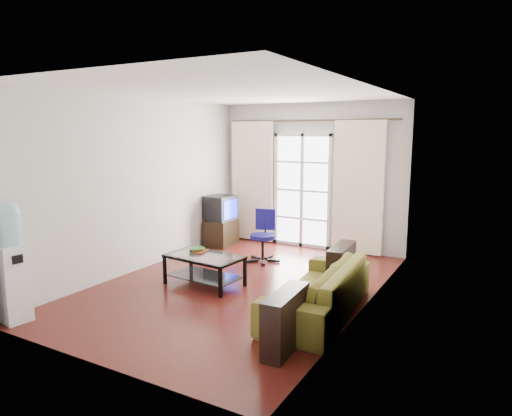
{
  "coord_description": "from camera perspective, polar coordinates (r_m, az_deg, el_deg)",
  "views": [
    {
      "loc": [
        3.27,
        -5.36,
        2.17
      ],
      "look_at": [
        0.08,
        0.35,
        1.08
      ],
      "focal_mm": 32.0,
      "sensor_mm": 36.0,
      "label": 1
    }
  ],
  "objects": [
    {
      "name": "crt_tv",
      "position": [
        8.76,
        -4.58,
        0.02
      ],
      "size": [
        0.56,
        0.55,
        0.47
      ],
      "rotation": [
        0.0,
        0.0,
        -0.08
      ],
      "color": "black",
      "rests_on": "tv_stand"
    },
    {
      "name": "curtain_left",
      "position": [
        9.08,
        -0.46,
        3.34
      ],
      "size": [
        0.9,
        0.07,
        2.35
      ],
      "primitive_type": "cube",
      "color": "#FFF4CD",
      "rests_on": "curtain_rod"
    },
    {
      "name": "bowl",
      "position": [
        6.77,
        -7.41,
        -5.18
      ],
      "size": [
        0.39,
        0.39,
        0.05
      ],
      "primitive_type": "imported",
      "rotation": [
        0.0,
        0.0,
        -0.44
      ],
      "color": "#318847",
      "rests_on": "coffee_table"
    },
    {
      "name": "wall_left",
      "position": [
        7.43,
        -14.11,
        2.85
      ],
      "size": [
        0.02,
        5.2,
        2.7
      ],
      "primitive_type": "cube",
      "color": "silver",
      "rests_on": "floor"
    },
    {
      "name": "curtain_rod",
      "position": [
        8.52,
        6.76,
        10.82
      ],
      "size": [
        3.3,
        0.04,
        0.04
      ],
      "primitive_type": "cylinder",
      "rotation": [
        0.0,
        1.57,
        0.0
      ],
      "color": "#4C3F2D",
      "rests_on": "wall_back"
    },
    {
      "name": "remote",
      "position": [
        6.81,
        -7.65,
        -5.27
      ],
      "size": [
        0.15,
        0.12,
        0.02
      ],
      "primitive_type": "cube",
      "rotation": [
        0.0,
        0.0,
        0.6
      ],
      "color": "black",
      "rests_on": "coffee_table"
    },
    {
      "name": "book",
      "position": [
        6.77,
        -7.66,
        -5.33
      ],
      "size": [
        0.22,
        0.26,
        0.02
      ],
      "primitive_type": "imported",
      "rotation": [
        0.0,
        0.0,
        0.11
      ],
      "color": "#B63616",
      "rests_on": "coffee_table"
    },
    {
      "name": "water_cooler",
      "position": [
        5.9,
        -28.26,
        -5.68
      ],
      "size": [
        0.33,
        0.33,
        1.42
      ],
      "rotation": [
        0.0,
        0.0,
        -0.15
      ],
      "color": "white",
      "rests_on": "floor"
    },
    {
      "name": "french_door",
      "position": [
        8.68,
        5.79,
        2.18
      ],
      "size": [
        1.16,
        0.06,
        2.15
      ],
      "color": "white",
      "rests_on": "wall_back"
    },
    {
      "name": "sofa",
      "position": [
        5.65,
        7.78,
        -9.93
      ],
      "size": [
        2.17,
        1.06,
        0.6
      ],
      "primitive_type": "imported",
      "rotation": [
        0.0,
        0.0,
        -1.51
      ],
      "color": "brown",
      "rests_on": "floor"
    },
    {
      "name": "wall_front",
      "position": [
        4.36,
        -20.25,
        -1.94
      ],
      "size": [
        3.6,
        0.02,
        2.7
      ],
      "primitive_type": "cube",
      "color": "silver",
      "rests_on": "floor"
    },
    {
      "name": "curtain_right",
      "position": [
        8.23,
        12.66,
        2.48
      ],
      "size": [
        0.9,
        0.07,
        2.35
      ],
      "primitive_type": "cube",
      "color": "#FFF4CD",
      "rests_on": "curtain_rod"
    },
    {
      "name": "coffee_table",
      "position": [
        6.6,
        -6.47,
        -7.2
      ],
      "size": [
        1.13,
        0.71,
        0.44
      ],
      "rotation": [
        0.0,
        0.0,
        -0.08
      ],
      "color": "silver",
      "rests_on": "floor"
    },
    {
      "name": "task_chair",
      "position": [
        7.76,
        0.9,
        -4.79
      ],
      "size": [
        0.72,
        0.72,
        0.88
      ],
      "rotation": [
        0.0,
        0.0,
        0.24
      ],
      "color": "black",
      "rests_on": "floor"
    },
    {
      "name": "ceiling",
      "position": [
        6.3,
        -2.23,
        14.3
      ],
      "size": [
        5.2,
        5.2,
        0.0
      ],
      "primitive_type": "plane",
      "rotation": [
        3.14,
        0.0,
        0.0
      ],
      "color": "white",
      "rests_on": "wall_back"
    },
    {
      "name": "floor",
      "position": [
        6.64,
        -2.08,
        -9.59
      ],
      "size": [
        5.2,
        5.2,
        0.0
      ],
      "primitive_type": "plane",
      "color": "#561B14",
      "rests_on": "ground"
    },
    {
      "name": "wall_back",
      "position": [
        8.65,
        6.88,
        3.96
      ],
      "size": [
        3.6,
        0.02,
        2.7
      ],
      "primitive_type": "cube",
      "color": "silver",
      "rests_on": "floor"
    },
    {
      "name": "tv_stand",
      "position": [
        8.89,
        -4.37,
        -3.03
      ],
      "size": [
        0.51,
        0.72,
        0.5
      ],
      "primitive_type": "cube",
      "rotation": [
        0.0,
        0.0,
        0.09
      ],
      "color": "black",
      "rests_on": "floor"
    },
    {
      "name": "wall_right",
      "position": [
        5.62,
        13.72,
        0.82
      ],
      "size": [
        0.02,
        5.2,
        2.7
      ],
      "primitive_type": "cube",
      "color": "silver",
      "rests_on": "floor"
    },
    {
      "name": "radiator",
      "position": [
        8.44,
        11.51,
        -3.31
      ],
      "size": [
        0.64,
        0.12,
        0.64
      ],
      "primitive_type": "cube",
      "color": "#979799",
      "rests_on": "floor"
    }
  ]
}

